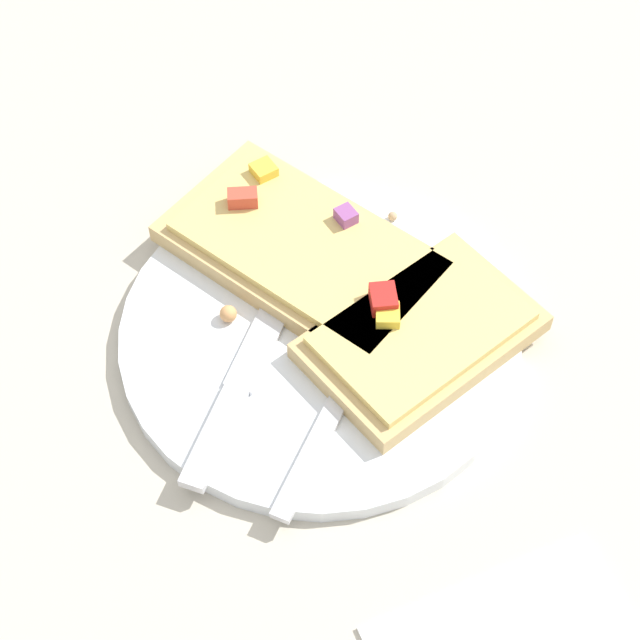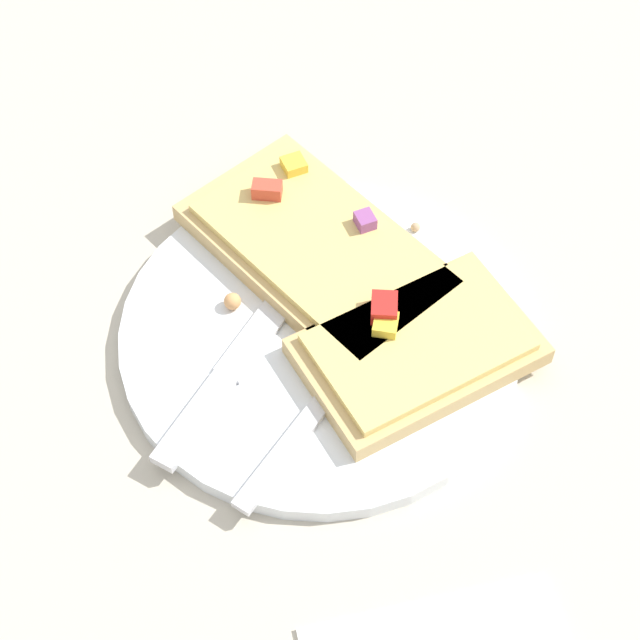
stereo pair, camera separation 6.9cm
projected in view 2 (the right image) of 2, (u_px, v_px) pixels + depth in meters
ground_plane at (320, 339)px, 0.71m from camera, size 4.00×4.00×0.00m
plate at (320, 334)px, 0.71m from camera, size 0.27×0.27×0.01m
fork at (353, 363)px, 0.68m from camera, size 0.17×0.17×0.01m
knife at (233, 368)px, 0.68m from camera, size 0.14×0.15×0.01m
pizza_slice_main at (322, 251)px, 0.73m from camera, size 0.19×0.22×0.03m
pizza_slice_corner at (417, 348)px, 0.68m from camera, size 0.17×0.13×0.03m
crumb_scatter at (320, 293)px, 0.71m from camera, size 0.15×0.11×0.01m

